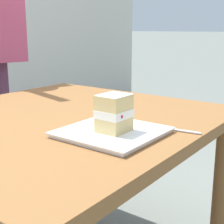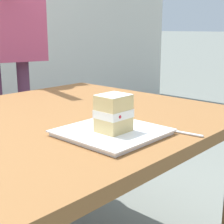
% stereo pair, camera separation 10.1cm
% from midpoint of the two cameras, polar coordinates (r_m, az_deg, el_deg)
% --- Properties ---
extents(patio_table, '(1.11, 1.04, 0.70)m').
position_cam_midpoint_polar(patio_table, '(1.30, -5.44, -4.59)').
color(patio_table, brown).
rests_on(patio_table, ground).
extents(dessert_plate, '(0.28, 0.28, 0.02)m').
position_cam_midpoint_polar(dessert_plate, '(1.03, 2.82, -3.45)').
color(dessert_plate, white).
rests_on(dessert_plate, patio_table).
extents(cake_slice, '(0.09, 0.09, 0.11)m').
position_cam_midpoint_polar(cake_slice, '(1.00, 3.16, -0.23)').
color(cake_slice, '#E0C17A').
rests_on(cake_slice, dessert_plate).
extents(dessert_fork, '(0.04, 0.17, 0.01)m').
position_cam_midpoint_polar(dessert_fork, '(1.08, 12.75, -3.13)').
color(dessert_fork, silver).
rests_on(dessert_fork, patio_table).
extents(diner_person, '(0.48, 0.61, 1.62)m').
position_cam_midpoint_polar(diner_person, '(2.14, -16.11, 15.17)').
color(diner_person, '#5D3049').
rests_on(diner_person, ground).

